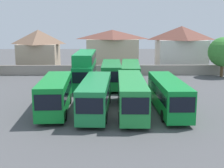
# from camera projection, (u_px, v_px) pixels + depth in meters

# --- Properties ---
(ground) EXTENTS (140.00, 140.00, 0.00)m
(ground) POSITION_uv_depth(u_px,v_px,m) (111.00, 81.00, 47.61)
(ground) COLOR #4C4C4F
(depot_boundary_wall) EXTENTS (56.00, 0.50, 1.80)m
(depot_boundary_wall) POSITION_uv_depth(u_px,v_px,m) (110.00, 70.00, 52.77)
(depot_boundary_wall) COLOR gray
(depot_boundary_wall) RESTS_ON ground
(bus_1) EXTENTS (3.13, 10.30, 3.39)m
(bus_1) POSITION_uv_depth(u_px,v_px,m) (55.00, 93.00, 29.82)
(bus_1) COLOR #11842E
(bus_1) RESTS_ON ground
(bus_2) EXTENTS (3.12, 11.55, 3.31)m
(bus_2) POSITION_uv_depth(u_px,v_px,m) (96.00, 94.00, 29.53)
(bus_2) COLOR #1B8040
(bus_2) RESTS_ON ground
(bus_3) EXTENTS (2.84, 12.11, 3.43)m
(bus_3) POSITION_uv_depth(u_px,v_px,m) (131.00, 93.00, 29.58)
(bus_3) COLOR #218C3D
(bus_3) RESTS_ON ground
(bus_4) EXTENTS (2.57, 11.47, 3.26)m
(bus_4) POSITION_uv_depth(u_px,v_px,m) (168.00, 93.00, 30.01)
(bus_4) COLOR #0F8732
(bus_4) RESTS_ON ground
(bus_5) EXTENTS (2.73, 11.81, 4.97)m
(bus_5) POSITION_uv_depth(u_px,v_px,m) (85.00, 67.00, 42.41)
(bus_5) COLOR #138C40
(bus_5) RESTS_ON ground
(bus_6) EXTENTS (2.82, 10.31, 3.44)m
(bus_6) POSITION_uv_depth(u_px,v_px,m) (111.00, 73.00, 42.36)
(bus_6) COLOR #1A7B37
(bus_6) RESTS_ON ground
(bus_7) EXTENTS (3.31, 11.97, 3.31)m
(bus_7) POSITION_uv_depth(u_px,v_px,m) (130.00, 73.00, 43.10)
(bus_7) COLOR #1C7F36
(bus_7) RESTS_ON ground
(house_terrace_left) EXTENTS (7.66, 6.99, 7.96)m
(house_terrace_left) POSITION_uv_depth(u_px,v_px,m) (39.00, 50.00, 57.88)
(house_terrace_left) COLOR tan
(house_terrace_left) RESTS_ON ground
(house_terrace_centre) EXTENTS (10.37, 6.49, 7.94)m
(house_terrace_centre) POSITION_uv_depth(u_px,v_px,m) (112.00, 50.00, 58.75)
(house_terrace_centre) COLOR #C6B293
(house_terrace_centre) RESTS_ON ground
(house_terrace_right) EXTENTS (9.73, 7.22, 8.65)m
(house_terrace_right) POSITION_uv_depth(u_px,v_px,m) (181.00, 48.00, 58.63)
(house_terrace_right) COLOR silver
(house_terrace_right) RESTS_ON ground
(tree_left_of_lot) EXTENTS (5.02, 5.02, 6.81)m
(tree_left_of_lot) POSITION_uv_depth(u_px,v_px,m) (223.00, 52.00, 50.45)
(tree_left_of_lot) COLOR brown
(tree_left_of_lot) RESTS_ON ground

